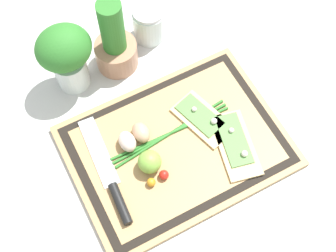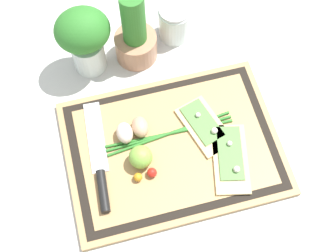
# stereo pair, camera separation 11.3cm
# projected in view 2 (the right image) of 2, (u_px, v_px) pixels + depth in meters

# --- Properties ---
(ground_plane) EXTENTS (6.00, 6.00, 0.00)m
(ground_plane) POSITION_uv_depth(u_px,v_px,m) (173.00, 149.00, 1.15)
(ground_plane) COLOR silver
(cutting_board) EXTENTS (0.52, 0.38, 0.02)m
(cutting_board) POSITION_uv_depth(u_px,v_px,m) (173.00, 148.00, 1.14)
(cutting_board) COLOR tan
(cutting_board) RESTS_ON ground_plane
(pizza_slice_near) EXTENTS (0.12, 0.19, 0.02)m
(pizza_slice_near) POSITION_uv_depth(u_px,v_px,m) (231.00, 158.00, 1.11)
(pizza_slice_near) COLOR #DBBC7F
(pizza_slice_near) RESTS_ON cutting_board
(pizza_slice_far) EXTENTS (0.12, 0.17, 0.02)m
(pizza_slice_far) POSITION_uv_depth(u_px,v_px,m) (204.00, 125.00, 1.15)
(pizza_slice_far) COLOR #DBBC7F
(pizza_slice_far) RESTS_ON cutting_board
(knife) EXTENTS (0.05, 0.29, 0.02)m
(knife) POSITION_uv_depth(u_px,v_px,m) (101.00, 173.00, 1.09)
(knife) COLOR silver
(knife) RESTS_ON cutting_board
(egg_brown) EXTENTS (0.04, 0.05, 0.04)m
(egg_brown) POSITION_uv_depth(u_px,v_px,m) (140.00, 127.00, 1.13)
(egg_brown) COLOR tan
(egg_brown) RESTS_ON cutting_board
(egg_pink) EXTENTS (0.04, 0.05, 0.04)m
(egg_pink) POSITION_uv_depth(u_px,v_px,m) (125.00, 133.00, 1.12)
(egg_pink) COLOR beige
(egg_pink) RESTS_ON cutting_board
(lime) EXTENTS (0.06, 0.06, 0.06)m
(lime) POSITION_uv_depth(u_px,v_px,m) (141.00, 157.00, 1.09)
(lime) COLOR #7FB742
(lime) RESTS_ON cutting_board
(cherry_tomato_red) EXTENTS (0.02, 0.02, 0.02)m
(cherry_tomato_red) POSITION_uv_depth(u_px,v_px,m) (152.00, 173.00, 1.09)
(cherry_tomato_red) COLOR red
(cherry_tomato_red) RESTS_ON cutting_board
(cherry_tomato_yellow) EXTENTS (0.02, 0.02, 0.02)m
(cherry_tomato_yellow) POSITION_uv_depth(u_px,v_px,m) (138.00, 177.00, 1.08)
(cherry_tomato_yellow) COLOR orange
(cherry_tomato_yellow) RESTS_ON cutting_board
(scallion_bunch) EXTENTS (0.32, 0.04, 0.01)m
(scallion_bunch) POSITION_uv_depth(u_px,v_px,m) (170.00, 133.00, 1.14)
(scallion_bunch) COLOR #2D7528
(scallion_bunch) RESTS_ON cutting_board
(herb_pot) EXTENTS (0.11, 0.11, 0.23)m
(herb_pot) POSITION_uv_depth(u_px,v_px,m) (135.00, 37.00, 1.20)
(herb_pot) COLOR #AD7A5B
(herb_pot) RESTS_ON ground_plane
(sauce_jar) EXTENTS (0.09, 0.09, 0.10)m
(sauce_jar) POSITION_uv_depth(u_px,v_px,m) (174.00, 24.00, 1.26)
(sauce_jar) COLOR silver
(sauce_jar) RESTS_ON ground_plane
(herb_glass) EXTENTS (0.14, 0.12, 0.20)m
(herb_glass) POSITION_uv_depth(u_px,v_px,m) (84.00, 37.00, 1.15)
(herb_glass) COLOR silver
(herb_glass) RESTS_ON ground_plane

